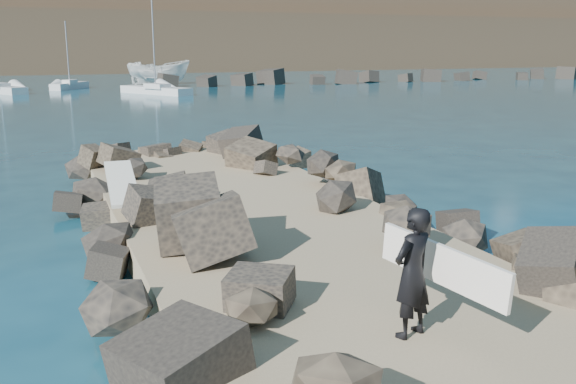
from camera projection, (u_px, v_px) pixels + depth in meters
name	position (u px, v px, depth m)	size (l,w,h in m)	color
ground	(271.00, 251.00, 13.69)	(800.00, 800.00, 0.00)	#0F384C
jetty	(308.00, 267.00, 11.81)	(6.00, 26.00, 0.60)	#8C7759
riprap_left	(144.00, 267.00, 11.18)	(2.60, 22.00, 1.00)	#272421
riprap_right	(427.00, 233.00, 13.26)	(2.60, 22.00, 1.00)	black
breakwater_secondary	(389.00, 77.00, 75.95)	(52.00, 4.00, 1.20)	black
surfboard_resting	(122.00, 188.00, 14.94)	(0.64, 2.55, 0.08)	white
boat_imported	(159.00, 72.00, 71.96)	(2.61, 6.95, 2.68)	silver
surfer_with_board	(417.00, 272.00, 8.17)	(1.11, 2.08, 1.72)	black
sailboat_b	(70.00, 86.00, 64.15)	(4.04, 5.24, 6.78)	silver
sailboat_a	(0.00, 89.00, 58.74)	(4.84, 6.97, 8.57)	silver
sailboat_c	(156.00, 90.00, 57.72)	(5.45, 7.85, 9.56)	silver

